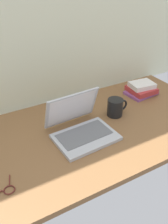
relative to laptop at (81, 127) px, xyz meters
The scene contains 5 objects.
desk 0.08m from the laptop, 14.64° to the left, with size 1.60×0.76×0.03m.
laptop is the anchor object (origin of this frame).
coffee_mug 0.27m from the laptop, 13.13° to the left, with size 0.13×0.09×0.10m.
eyeglasses 0.49m from the laptop, 159.31° to the right, with size 0.12×0.13×0.01m.
book_stack 0.60m from the laptop, 18.15° to the left, with size 0.21×0.16×0.08m.
Camera 1 is at (-0.54, -0.92, 0.82)m, focal length 39.08 mm.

